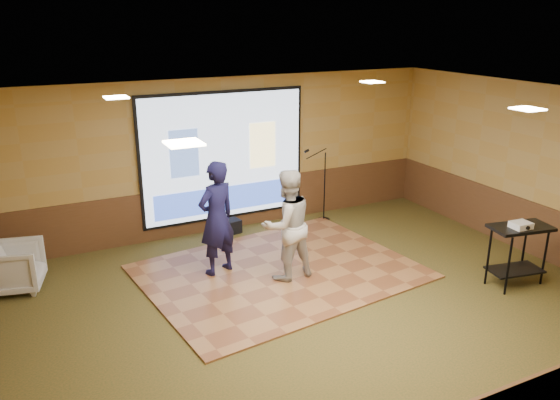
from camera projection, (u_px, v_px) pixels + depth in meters
name	position (u px, v px, depth m)	size (l,w,h in m)	color
ground	(310.00, 305.00, 8.07)	(9.00, 9.00, 0.00)	#2F3618
room_shell	(312.00, 169.00, 7.40)	(9.04, 7.04, 3.02)	#AD8A48
wainscot_back	(225.00, 206.00, 10.88)	(9.00, 0.04, 0.95)	#52331B
wainscot_right	(528.00, 227.00, 9.79)	(0.04, 7.00, 0.95)	#52331B
projector_screen	(224.00, 158.00, 10.52)	(3.32, 0.06, 2.52)	black
downlight_nw	(116.00, 97.00, 7.73)	(0.32, 0.32, 0.02)	#FFE9BF
downlight_ne	(372.00, 82.00, 9.57)	(0.32, 0.32, 0.02)	#FFE9BF
downlight_sw	(184.00, 143.00, 4.93)	(0.32, 0.32, 0.02)	#FFE9BF
downlight_se	(528.00, 109.00, 6.77)	(0.32, 0.32, 0.02)	#FFE9BF
dance_floor	(280.00, 271.00, 9.11)	(4.33, 3.30, 0.03)	#935E36
player_left	(217.00, 218.00, 8.77)	(0.69, 0.45, 1.90)	#15133C
player_right	(287.00, 225.00, 8.61)	(0.88, 0.68, 1.80)	#BCB5AC
av_table	(519.00, 243.00, 8.51)	(0.94, 0.49, 0.99)	black
projector	(521.00, 225.00, 8.32)	(0.29, 0.24, 0.10)	white
mic_stand	(322.00, 198.00, 11.29)	(0.62, 0.25, 1.57)	black
banquet_chair	(14.00, 267.00, 8.45)	(0.80, 0.82, 0.74)	gray
duffel_bag	(229.00, 227.00, 10.73)	(0.43, 0.29, 0.27)	black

